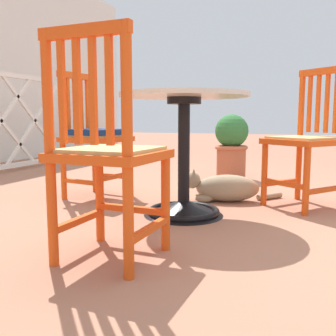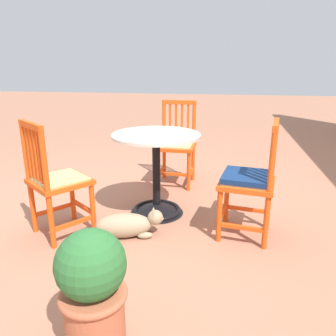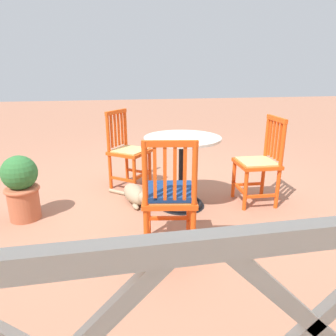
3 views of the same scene
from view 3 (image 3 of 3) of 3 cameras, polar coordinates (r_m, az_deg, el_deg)
name	(u,v)px [view 3 (image 3 of 3)]	position (r m, az deg, el deg)	size (l,w,h in m)	color
ground_plane	(168,197)	(3.43, -0.08, -5.47)	(24.00, 24.00, 0.00)	#A36B51
cafe_table	(182,180)	(3.13, 2.60, -2.20)	(0.76, 0.76, 0.73)	black
orange_chair_tucked_in	(259,163)	(3.30, 16.64, 0.84)	(0.42, 0.42, 0.91)	#E04C14
orange_chair_near_fence	(128,151)	(3.66, -7.53, 3.08)	(0.56, 0.56, 0.91)	#E04C14
orange_chair_facing_out	(169,197)	(2.31, 0.23, -5.36)	(0.46, 0.46, 0.91)	#E04C14
tabby_cat	(136,195)	(3.26, -5.99, -5.05)	(0.43, 0.67, 0.23)	#9E896B
terracotta_planter	(21,186)	(3.14, -25.66, -3.09)	(0.32, 0.32, 0.62)	#B25B3D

